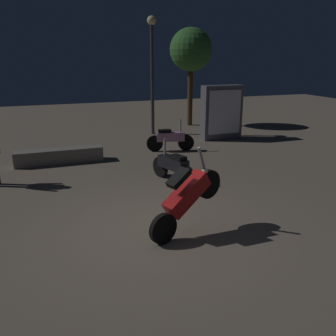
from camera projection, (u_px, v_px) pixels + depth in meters
The scene contains 8 objects.
ground_plane at pixel (156, 229), 7.04m from camera, with size 40.00×40.00×0.00m, color #756656.
motorcycle_red_foreground at pixel (186, 197), 6.62m from camera, with size 1.60×0.66×1.63m.
motorcycle_pink_parked_left at pixel (170, 139), 12.65m from camera, with size 1.64×0.50×1.11m.
motorcycle_black_parked_right at pixel (173, 166), 9.52m from camera, with size 0.62×1.61×1.11m.
streetlamp_near at pixel (152, 60), 14.72m from camera, with size 0.36×0.36×4.69m.
tree_left_bg at pixel (191, 50), 16.53m from camera, with size 1.93×1.93×4.42m.
kiosk_billboard at pixel (222, 112), 14.33m from camera, with size 1.60×0.55×2.10m.
planter_wall_low at pixel (59, 156), 11.27m from camera, with size 2.64×0.50×0.45m.
Camera 1 is at (-1.95, -6.09, 3.20)m, focal length 39.05 mm.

